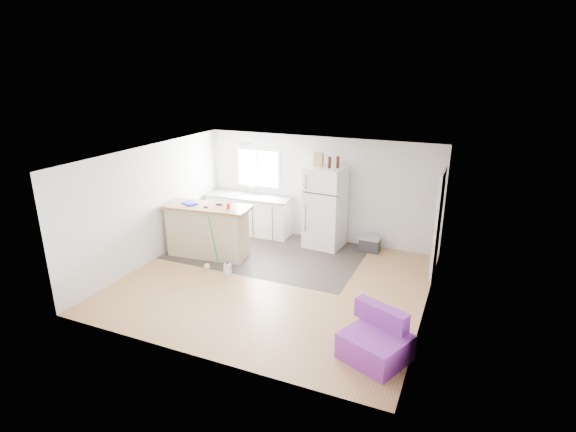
# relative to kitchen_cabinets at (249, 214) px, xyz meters

# --- Properties ---
(room) EXTENTS (5.51, 5.01, 2.41)m
(room) POSITION_rel_kitchen_cabinets_xyz_m (1.66, -2.17, 0.72)
(room) COLOR #A67345
(room) RESTS_ON ground
(vinyl_zone) EXTENTS (4.05, 2.50, 0.00)m
(vinyl_zone) POSITION_rel_kitchen_cabinets_xyz_m (0.94, -0.92, -0.47)
(vinyl_zone) COLOR #2F2823
(vinyl_zone) RESTS_ON floor
(window) EXTENTS (1.18, 0.06, 0.98)m
(window) POSITION_rel_kitchen_cabinets_xyz_m (0.11, 0.31, 1.07)
(window) COLOR white
(window) RESTS_ON back_wall
(interior_door) EXTENTS (0.11, 0.92, 2.10)m
(interior_door) POSITION_rel_kitchen_cabinets_xyz_m (4.39, -0.63, 0.54)
(interior_door) COLOR white
(interior_door) RESTS_ON right_wall
(ceiling_fixture) EXTENTS (0.30, 0.30, 0.07)m
(ceiling_fixture) POSITION_rel_kitchen_cabinets_xyz_m (0.46, -0.97, 1.88)
(ceiling_fixture) COLOR white
(ceiling_fixture) RESTS_ON ceiling
(kitchen_cabinets) EXTENTS (2.12, 0.74, 1.22)m
(kitchen_cabinets) POSITION_rel_kitchen_cabinets_xyz_m (0.00, 0.00, 0.00)
(kitchen_cabinets) COLOR white
(kitchen_cabinets) RESTS_ON floor
(peninsula) EXTENTS (1.88, 0.88, 1.12)m
(peninsula) POSITION_rel_kitchen_cabinets_xyz_m (-0.15, -1.58, 0.09)
(peninsula) COLOR tan
(peninsula) RESTS_ON floor
(refrigerator) EXTENTS (0.86, 0.82, 1.82)m
(refrigerator) POSITION_rel_kitchen_cabinets_xyz_m (1.95, -0.07, 0.43)
(refrigerator) COLOR white
(refrigerator) RESTS_ON floor
(cooler) EXTENTS (0.45, 0.31, 0.34)m
(cooler) POSITION_rel_kitchen_cabinets_xyz_m (2.97, 0.01, -0.30)
(cooler) COLOR #2D2D30
(cooler) RESTS_ON floor
(purple_seat) EXTENTS (1.06, 1.06, 0.68)m
(purple_seat) POSITION_rel_kitchen_cabinets_xyz_m (3.95, -3.68, -0.23)
(purple_seat) COLOR purple
(purple_seat) RESTS_ON floor
(cleaner_jug) EXTENTS (0.13, 0.10, 0.29)m
(cleaner_jug) POSITION_rel_kitchen_cabinets_xyz_m (0.73, -2.28, -0.35)
(cleaner_jug) COLOR white
(cleaner_jug) RESTS_ON floor
(mop) EXTENTS (0.20, 0.33, 1.18)m
(mop) POSITION_rel_kitchen_cabinets_xyz_m (0.23, -2.16, -0.24)
(mop) COLOR green
(mop) RESTS_ON floor
(red_cup) EXTENTS (0.08, 0.08, 0.12)m
(red_cup) POSITION_rel_kitchen_cabinets_xyz_m (0.39, -1.59, 0.70)
(red_cup) COLOR red
(red_cup) RESTS_ON peninsula
(blue_tray) EXTENTS (0.36, 0.32, 0.04)m
(blue_tray) POSITION_rel_kitchen_cabinets_xyz_m (-0.52, -1.64, 0.66)
(blue_tray) COLOR #1421C0
(blue_tray) RESTS_ON peninsula
(tool_a) EXTENTS (0.15, 0.09, 0.03)m
(tool_a) POSITION_rel_kitchen_cabinets_xyz_m (0.09, -1.44, 0.66)
(tool_a) COLOR black
(tool_a) RESTS_ON peninsula
(tool_b) EXTENTS (0.11, 0.06, 0.03)m
(tool_b) POSITION_rel_kitchen_cabinets_xyz_m (-0.08, -1.69, 0.66)
(tool_b) COLOR black
(tool_b) RESTS_ON peninsula
(cardboard_box) EXTENTS (0.20, 0.10, 0.30)m
(cardboard_box) POSITION_rel_kitchen_cabinets_xyz_m (1.78, -0.11, 1.49)
(cardboard_box) COLOR tan
(cardboard_box) RESTS_ON refrigerator
(bottle_left) EXTENTS (0.08, 0.08, 0.25)m
(bottle_left) POSITION_rel_kitchen_cabinets_xyz_m (2.05, -0.17, 1.47)
(bottle_left) COLOR #39130A
(bottle_left) RESTS_ON refrigerator
(bottle_right) EXTENTS (0.09, 0.09, 0.25)m
(bottle_right) POSITION_rel_kitchen_cabinets_xyz_m (2.20, -0.06, 1.47)
(bottle_right) COLOR #39130A
(bottle_right) RESTS_ON refrigerator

